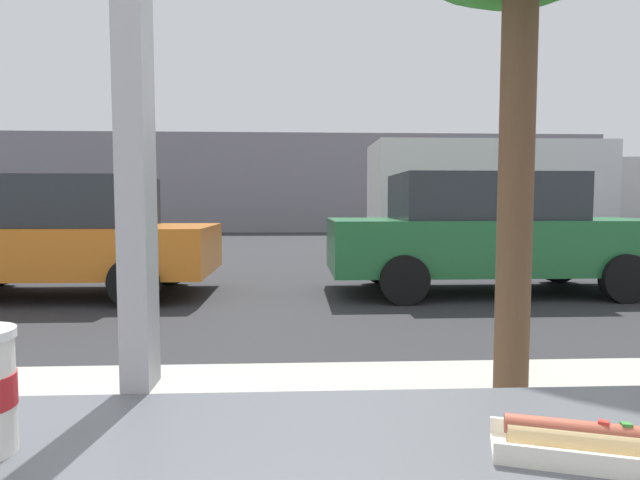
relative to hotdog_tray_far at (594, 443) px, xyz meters
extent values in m
plane|color=#2D2D30|center=(-0.66, 8.23, -1.00)|extent=(60.00, 60.00, 0.00)
cube|color=#B2ADA3|center=(-0.66, 1.83, -0.95)|extent=(16.00, 2.80, 0.11)
cube|color=#35373A|center=(-0.66, 0.26, -0.03)|extent=(2.08, 0.02, 0.02)
cube|color=gray|center=(-0.66, 23.04, 1.17)|extent=(28.00, 1.20, 4.34)
cube|color=silver|center=(0.00, 0.00, -0.02)|extent=(0.26, 0.15, 0.01)
cube|color=silver|center=(-0.01, -0.04, -0.01)|extent=(0.24, 0.08, 0.03)
cube|color=silver|center=(0.01, 0.04, -0.01)|extent=(0.24, 0.08, 0.03)
cylinder|color=#DBB77A|center=(0.00, 0.00, 0.00)|extent=(0.21, 0.10, 0.04)
cylinder|color=#9E4733|center=(0.00, 0.00, 0.01)|extent=(0.21, 0.09, 0.03)
cube|color=red|center=(0.01, 0.00, 0.03)|extent=(0.02, 0.02, 0.01)
cube|color=#337A2D|center=(0.03, -0.01, 0.03)|extent=(0.01, 0.01, 0.01)
cube|color=orange|center=(-3.71, 6.87, -0.35)|extent=(4.32, 1.88, 0.66)
cube|color=#282D33|center=(-3.60, 6.87, 0.32)|extent=(2.25, 1.66, 0.68)
cylinder|color=black|center=(-2.37, 7.81, -0.68)|extent=(0.64, 0.18, 0.64)
cylinder|color=black|center=(-2.37, 5.93, -0.68)|extent=(0.64, 0.18, 0.64)
cube|color=#236B38|center=(2.46, 6.87, -0.31)|extent=(4.69, 1.77, 0.75)
cube|color=#282D33|center=(2.30, 6.87, 0.39)|extent=(2.44, 1.56, 0.65)
cylinder|color=black|center=(3.92, 7.75, -0.68)|extent=(0.64, 0.18, 0.64)
cylinder|color=black|center=(3.92, 5.98, -0.68)|extent=(0.64, 0.18, 0.64)
cylinder|color=black|center=(1.01, 7.75, -0.68)|extent=(0.64, 0.18, 0.64)
cylinder|color=black|center=(1.01, 5.98, -0.68)|extent=(0.64, 0.18, 0.64)
cube|color=silver|center=(4.28, 12.15, 0.60)|extent=(5.51, 2.20, 2.30)
cube|color=beige|center=(7.83, 12.15, 0.40)|extent=(1.90, 2.10, 1.90)
cylinder|color=black|center=(7.83, 13.20, -0.55)|extent=(0.90, 0.24, 0.90)
cylinder|color=black|center=(3.22, 13.25, -0.55)|extent=(0.90, 0.24, 0.90)
cylinder|color=black|center=(3.22, 11.05, -0.55)|extent=(0.90, 0.24, 0.90)
cylinder|color=brown|center=(0.90, 2.38, 0.34)|extent=(0.20, 0.20, 2.46)
camera|label=1|loc=(-0.38, -0.63, 0.31)|focal=29.60mm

